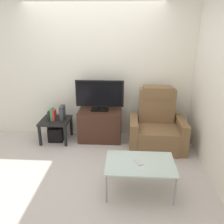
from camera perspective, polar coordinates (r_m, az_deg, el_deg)
The scene contains 14 objects.
ground_plane at distance 3.96m, azimuth -5.88°, elevation -11.98°, with size 6.40×6.40×0.00m, color #BCB2AD.
wall_back at distance 4.54m, azimuth -4.17°, elevation 10.01°, with size 6.40×0.06×2.60m, color silver.
wall_side at distance 3.63m, azimuth 24.21°, elevation 5.64°, with size 0.06×4.48×2.60m, color silver.
tv_stand at distance 4.53m, azimuth -2.89°, elevation -3.20°, with size 0.81×0.47×0.60m.
television at distance 4.35m, azimuth -3.01°, elevation 4.20°, with size 0.89×0.20×0.57m.
recliner_armchair at distance 4.32m, azimuth 10.82°, elevation -3.77°, with size 0.98×0.78×1.08m.
side_table at distance 4.61m, azimuth -13.54°, elevation -2.55°, with size 0.54×0.54×0.43m.
subwoofer_box at distance 4.70m, azimuth -13.32°, elevation -5.10°, with size 0.27×0.27×0.27m, color black.
book_leftmost at distance 4.56m, azimuth -14.97°, elevation -0.82°, with size 0.04×0.13×0.18m, color #262626.
book_middle at distance 4.54m, azimuth -14.33°, elevation -0.47°, with size 0.05×0.13×0.24m, color #388C4C.
book_rightmost at distance 4.53m, azimuth -13.85°, elevation -0.68°, with size 0.04×0.14×0.21m, color red.
game_console at distance 4.50m, azimuth -11.95°, elevation -0.19°, with size 0.07×0.20×0.27m, color #333338.
coffee_table at distance 3.16m, azimuth 6.84°, elevation -12.52°, with size 0.90×0.60×0.43m.
cell_phone at distance 3.15m, azimuth 6.43°, elevation -12.04°, with size 0.07×0.15×0.01m, color #B7B7BC.
Camera 1 is at (0.61, -3.30, 2.11)m, focal length 37.65 mm.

